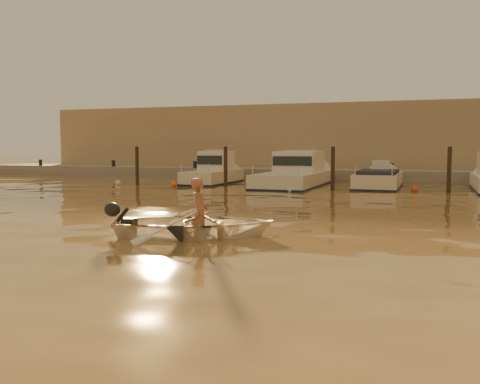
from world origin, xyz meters
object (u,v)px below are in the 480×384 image
at_px(dinghy, 195,225).
at_px(moored_boat_1, 213,172).
at_px(moored_boat_3, 378,183).
at_px(waterfront_building, 370,141).
at_px(person, 199,214).
at_px(moored_boat_2, 295,173).

bearing_deg(dinghy, moored_boat_1, 0.22).
distance_m(dinghy, moored_boat_3, 16.07).
bearing_deg(waterfront_building, person, -91.71).
relative_size(moored_boat_1, waterfront_building, 0.12).
relative_size(dinghy, moored_boat_3, 0.62).
height_order(moored_boat_1, moored_boat_2, same).
xyz_separation_m(dinghy, waterfront_building, (0.90, 26.87, 2.15)).
distance_m(moored_boat_2, moored_boat_3, 4.18).
bearing_deg(moored_boat_2, moored_boat_3, 0.00).
xyz_separation_m(person, moored_boat_3, (2.46, 15.83, -0.28)).
bearing_deg(moored_boat_1, dinghy, -68.63).
xyz_separation_m(dinghy, moored_boat_3, (2.55, 15.87, -0.03)).
bearing_deg(waterfront_building, dinghy, -91.91).
distance_m(dinghy, waterfront_building, 26.97).
xyz_separation_m(dinghy, moored_boat_1, (-6.21, 15.87, 0.37)).
distance_m(person, moored_boat_2, 15.92).
height_order(dinghy, waterfront_building, waterfront_building).
bearing_deg(person, dinghy, 90.00).
bearing_deg(moored_boat_3, moored_boat_1, 180.00).
bearing_deg(moored_boat_1, waterfront_building, 57.14).
bearing_deg(person, waterfront_building, -22.86).
height_order(moored_boat_1, waterfront_building, waterfront_building).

